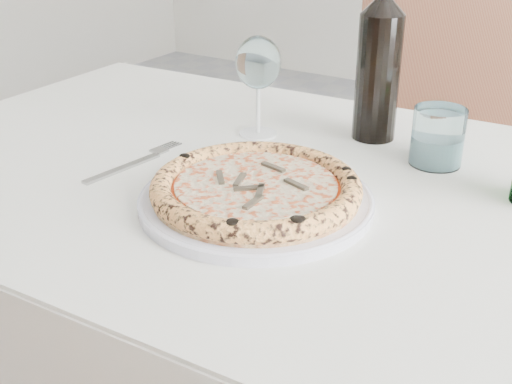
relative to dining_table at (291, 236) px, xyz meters
The scene contains 8 objects.
dining_table is the anchor object (origin of this frame).
chair_far 0.84m from the dining_table, 92.87° to the left, with size 0.55×0.55×0.93m.
plate 0.14m from the dining_table, 90.00° to the right, with size 0.31×0.31×0.02m.
pizza 0.16m from the dining_table, 90.00° to the right, with size 0.28×0.28×0.03m.
fork 0.27m from the dining_table, 161.32° to the right, with size 0.03×0.20×0.00m.
wine_glass 0.29m from the dining_table, 137.48° to the left, with size 0.08×0.08×0.17m.
tumbler 0.27m from the dining_table, 47.35° to the left, with size 0.08×0.08×0.09m.
wine_bottle 0.32m from the dining_table, 82.57° to the left, with size 0.07×0.07×0.29m.
Camera 1 is at (0.63, -0.79, 1.14)m, focal length 45.00 mm.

